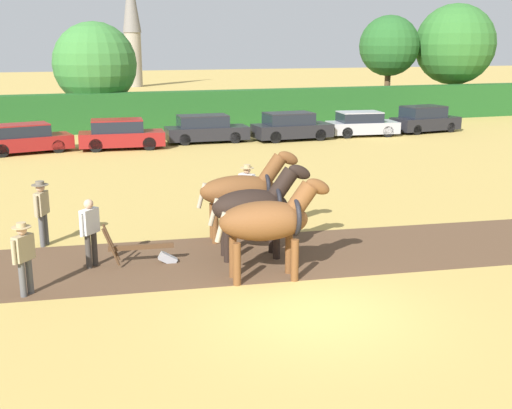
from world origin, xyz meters
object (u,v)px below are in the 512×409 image
plow (147,251)px  farmer_onlooker_left (24,254)px  tree_center_right (389,46)px  church_spire (132,24)px  draft_horse_lead_right (255,206)px  parked_car_center_left (25,139)px  parked_car_right (291,127)px  parked_car_end_right (425,120)px  farmer_at_plow (90,228)px  farmer_beside_team (247,187)px  draft_horse_trail_left (243,190)px  tree_right (455,45)px  farmer_onlooker_right (42,208)px  parked_car_center (120,135)px  parked_car_far_right (362,124)px  draft_horse_lead_left (268,221)px  parked_car_center_right (206,129)px  tree_center (95,64)px

plow → farmer_onlooker_left: farmer_onlooker_left is taller
tree_center_right → church_spire: bearing=109.2°
draft_horse_lead_right → parked_car_center_left: draft_horse_lead_right is taller
farmer_onlooker_left → tree_center_right: bearing=92.8°
parked_car_right → parked_car_end_right: bearing=1.6°
farmer_at_plow → farmer_beside_team: bearing=76.8°
draft_horse_trail_left → farmer_beside_team: draft_horse_trail_left is taller
tree_right → farmer_beside_team: (-24.61, -24.15, -4.21)m
tree_right → parked_car_right: tree_right is taller
church_spire → parked_car_center_left: 50.58m
plow → farmer_onlooker_right: bearing=141.9°
church_spire → draft_horse_lead_right: size_ratio=5.46×
church_spire → parked_car_center: bearing=-99.4°
tree_right → farmer_onlooker_left: (-31.09, -28.62, -4.25)m
farmer_onlooker_right → parked_car_far_right: size_ratio=0.42×
farmer_at_plow → farmer_onlooker_left: farmer_at_plow is taller
draft_horse_lead_right → draft_horse_trail_left: draft_horse_trail_left is taller
parked_car_center → parked_car_far_right: bearing=6.8°
farmer_onlooker_right → parked_car_center: (4.10, 15.76, -0.31)m
draft_horse_lead_right → farmer_beside_team: 3.79m
draft_horse_lead_left → farmer_at_plow: 4.36m
tree_right → draft_horse_lead_left: (-25.82, -29.37, -3.81)m
tree_center_right → draft_horse_lead_left: 36.91m
farmer_beside_team → parked_car_end_right: size_ratio=0.39×
parked_car_right → parked_car_end_right: (8.96, 0.41, 0.02)m
farmer_onlooker_right → parked_car_center_left: 16.04m
tree_center_right → farmer_onlooker_left: size_ratio=4.51×
parked_car_center_left → parked_car_center_right: bearing=-8.2°
farmer_at_plow → farmer_onlooker_right: 2.41m
farmer_at_plow → parked_car_far_right: (17.03, 18.21, -0.30)m
parked_car_center → parked_car_end_right: 18.43m
draft_horse_lead_left → farmer_at_plow: size_ratio=1.61×
tree_center → parked_car_center_right: size_ratio=1.46×
draft_horse_trail_left → farmer_beside_team: size_ratio=1.71×
parked_car_far_right → parked_car_end_right: parked_car_end_right is taller
farmer_beside_team → parked_car_center_left: 16.49m
parked_car_right → plow: bearing=-122.5°
plow → parked_car_center_right: bearing=78.5°
church_spire → parked_car_end_right: (10.37, -48.25, -6.87)m
farmer_at_plow → parked_car_right: farmer_at_plow is taller
farmer_at_plow → farmer_onlooker_right: (-1.06, 2.16, 0.06)m
tree_center → farmer_at_plow: (-2.79, -26.84, -3.03)m
church_spire → draft_horse_lead_right: 67.92m
draft_horse_trail_left → parked_car_far_right: 21.49m
tree_right → parked_car_right: (-17.10, -9.21, -4.45)m
tree_center → parked_car_right: tree_center is taller
draft_horse_lead_left → parked_car_center_left: draft_horse_lead_left is taller
tree_center_right → plow: size_ratio=4.04×
farmer_onlooker_right → tree_center_right: bearing=71.4°
plow → parked_car_end_right: (20.15, 18.65, 0.43)m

